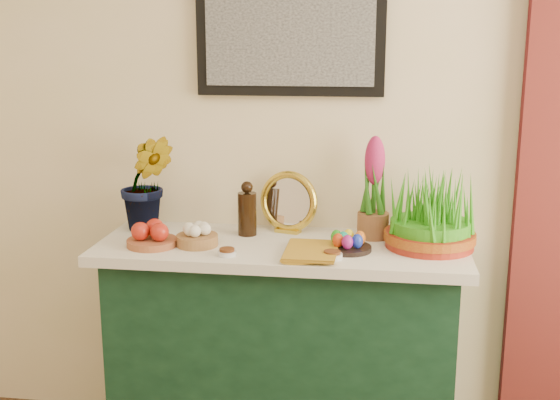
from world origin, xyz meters
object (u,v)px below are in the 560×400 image
object	(u,v)px
hyacinth_green	(146,167)
book	(285,250)
sideboard	(282,355)
wheatgrass_sabzeh	(431,216)
mirror	(289,203)

from	to	relation	value
hyacinth_green	book	distance (m)	0.69
sideboard	wheatgrass_sabzeh	size ratio (longest dim) A/B	3.83
book	mirror	bearing A→B (deg)	95.17
book	hyacinth_green	bearing A→B (deg)	157.58
sideboard	mirror	distance (m)	0.61
wheatgrass_sabzeh	sideboard	bearing A→B (deg)	-177.49
mirror	wheatgrass_sabzeh	size ratio (longest dim) A/B	0.75
wheatgrass_sabzeh	hyacinth_green	bearing A→B (deg)	175.66
mirror	book	distance (m)	0.32
hyacinth_green	book	bearing A→B (deg)	-38.20
sideboard	hyacinth_green	xyz separation A→B (m)	(-0.56, 0.11, 0.72)
mirror	book	size ratio (longest dim) A/B	1.00
sideboard	hyacinth_green	world-z (taller)	hyacinth_green
sideboard	hyacinth_green	bearing A→B (deg)	169.04
wheatgrass_sabzeh	mirror	bearing A→B (deg)	165.74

